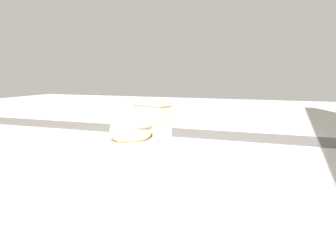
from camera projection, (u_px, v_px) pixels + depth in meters
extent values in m
plane|color=beige|center=(138.00, 152.00, 3.26)|extent=(14.00, 14.00, 0.00)
cube|color=#605B56|center=(213.00, 135.00, 4.17)|extent=(0.56, 8.00, 0.01)
cube|color=beige|center=(139.00, 146.00, 3.16)|extent=(0.67, 0.50, 0.17)
ellipsoid|color=beige|center=(131.00, 130.00, 3.05)|extent=(0.53, 0.47, 0.28)
cylinder|color=beige|center=(131.00, 124.00, 3.04)|extent=(0.49, 0.49, 0.03)
cube|color=beige|center=(153.00, 120.00, 3.28)|extent=(0.27, 0.38, 0.30)
cube|color=beige|center=(153.00, 103.00, 3.26)|extent=(0.30, 0.41, 0.04)
cylinder|color=silver|center=(159.00, 101.00, 3.21)|extent=(0.02, 0.02, 0.01)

